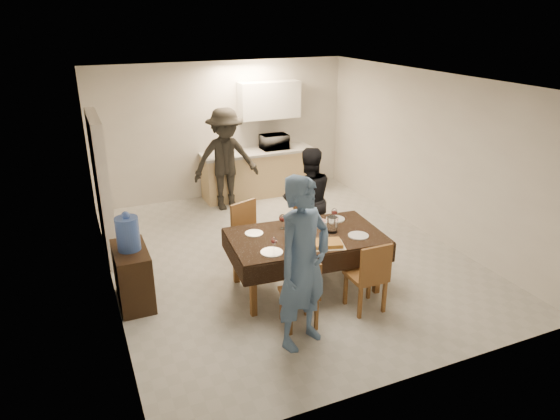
{
  "coord_description": "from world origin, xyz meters",
  "views": [
    {
      "loc": [
        -2.76,
        -6.19,
        3.43
      ],
      "look_at": [
        -0.22,
        -0.3,
        0.88
      ],
      "focal_mm": 32.0,
      "sensor_mm": 36.0,
      "label": 1
    }
  ],
  "objects_px": {
    "person_kitchen": "(226,160)",
    "savoury_tart": "(327,243)",
    "water_jug": "(128,234)",
    "person_near": "(303,264)",
    "wine_bottle": "(301,224)",
    "dining_table": "(306,237)",
    "console": "(133,276)",
    "microwave": "(274,142)",
    "person_far": "(308,200)",
    "water_pitcher": "(332,225)"
  },
  "relations": [
    {
      "from": "wine_bottle",
      "to": "person_near",
      "type": "bearing_deg",
      "value": -114.44
    },
    {
      "from": "person_far",
      "to": "savoury_tart",
      "type": "bearing_deg",
      "value": 82.13
    },
    {
      "from": "water_pitcher",
      "to": "microwave",
      "type": "relative_size",
      "value": 0.4
    },
    {
      "from": "water_jug",
      "to": "person_kitchen",
      "type": "height_order",
      "value": "person_kitchen"
    },
    {
      "from": "dining_table",
      "to": "console",
      "type": "bearing_deg",
      "value": 171.12
    },
    {
      "from": "savoury_tart",
      "to": "person_near",
      "type": "xyz_separation_m",
      "value": [
        -0.65,
        -0.67,
        0.18
      ]
    },
    {
      "from": "water_jug",
      "to": "person_kitchen",
      "type": "relative_size",
      "value": 0.22
    },
    {
      "from": "water_jug",
      "to": "water_pitcher",
      "type": "height_order",
      "value": "water_jug"
    },
    {
      "from": "wine_bottle",
      "to": "microwave",
      "type": "distance_m",
      "value": 3.77
    },
    {
      "from": "console",
      "to": "person_near",
      "type": "relative_size",
      "value": 0.41
    },
    {
      "from": "wine_bottle",
      "to": "person_kitchen",
      "type": "xyz_separation_m",
      "value": [
        -0.01,
        3.14,
        0.04
      ]
    },
    {
      "from": "wine_bottle",
      "to": "person_far",
      "type": "distance_m",
      "value": 1.17
    },
    {
      "from": "water_pitcher",
      "to": "person_kitchen",
      "type": "distance_m",
      "value": 3.27
    },
    {
      "from": "console",
      "to": "water_jug",
      "type": "distance_m",
      "value": 0.58
    },
    {
      "from": "person_far",
      "to": "dining_table",
      "type": "bearing_deg",
      "value": 71.95
    },
    {
      "from": "dining_table",
      "to": "water_pitcher",
      "type": "bearing_deg",
      "value": -3.43
    },
    {
      "from": "water_pitcher",
      "to": "savoury_tart",
      "type": "bearing_deg",
      "value": -127.15
    },
    {
      "from": "water_pitcher",
      "to": "person_kitchen",
      "type": "bearing_deg",
      "value": 97.18
    },
    {
      "from": "water_pitcher",
      "to": "person_far",
      "type": "xyz_separation_m",
      "value": [
        0.2,
        1.1,
        -0.06
      ]
    },
    {
      "from": "dining_table",
      "to": "savoury_tart",
      "type": "bearing_deg",
      "value": -70.56
    },
    {
      "from": "console",
      "to": "person_kitchen",
      "type": "distance_m",
      "value": 3.44
    },
    {
      "from": "savoury_tart",
      "to": "microwave",
      "type": "xyz_separation_m",
      "value": [
        0.99,
        4.02,
        0.26
      ]
    },
    {
      "from": "water_jug",
      "to": "wine_bottle",
      "type": "bearing_deg",
      "value": -12.59
    },
    {
      "from": "console",
      "to": "person_kitchen",
      "type": "height_order",
      "value": "person_kitchen"
    },
    {
      "from": "water_jug",
      "to": "microwave",
      "type": "bearing_deg",
      "value": 44.12
    },
    {
      "from": "dining_table",
      "to": "water_pitcher",
      "type": "distance_m",
      "value": 0.38
    },
    {
      "from": "person_kitchen",
      "to": "savoury_tart",
      "type": "bearing_deg",
      "value": -87.46
    },
    {
      "from": "dining_table",
      "to": "console",
      "type": "distance_m",
      "value": 2.23
    },
    {
      "from": "wine_bottle",
      "to": "microwave",
      "type": "bearing_deg",
      "value": 72.44
    },
    {
      "from": "person_near",
      "to": "person_far",
      "type": "xyz_separation_m",
      "value": [
        1.1,
        2.1,
        -0.16
      ]
    },
    {
      "from": "person_far",
      "to": "person_kitchen",
      "type": "height_order",
      "value": "person_kitchen"
    },
    {
      "from": "console",
      "to": "water_jug",
      "type": "relative_size",
      "value": 1.91
    },
    {
      "from": "dining_table",
      "to": "console",
      "type": "relative_size",
      "value": 2.55
    },
    {
      "from": "person_kitchen",
      "to": "console",
      "type": "bearing_deg",
      "value": -127.83
    },
    {
      "from": "console",
      "to": "microwave",
      "type": "height_order",
      "value": "microwave"
    },
    {
      "from": "water_pitcher",
      "to": "console",
      "type": "bearing_deg",
      "value": 167.18
    },
    {
      "from": "microwave",
      "to": "person_kitchen",
      "type": "bearing_deg",
      "value": 21.43
    },
    {
      "from": "person_far",
      "to": "water_pitcher",
      "type": "bearing_deg",
      "value": 89.29
    },
    {
      "from": "console",
      "to": "water_pitcher",
      "type": "xyz_separation_m",
      "value": [
        2.49,
        -0.57,
        0.5
      ]
    },
    {
      "from": "water_pitcher",
      "to": "microwave",
      "type": "bearing_deg",
      "value": 78.71
    },
    {
      "from": "dining_table",
      "to": "person_kitchen",
      "type": "bearing_deg",
      "value": 95.75
    },
    {
      "from": "water_jug",
      "to": "person_far",
      "type": "xyz_separation_m",
      "value": [
        2.69,
        0.53,
        -0.14
      ]
    },
    {
      "from": "person_near",
      "to": "person_kitchen",
      "type": "relative_size",
      "value": 1.03
    },
    {
      "from": "person_near",
      "to": "person_kitchen",
      "type": "distance_m",
      "value": 4.27
    },
    {
      "from": "water_pitcher",
      "to": "person_kitchen",
      "type": "relative_size",
      "value": 0.11
    },
    {
      "from": "savoury_tart",
      "to": "person_kitchen",
      "type": "distance_m",
      "value": 3.58
    },
    {
      "from": "person_near",
      "to": "water_jug",
      "type": "bearing_deg",
      "value": 114.24
    },
    {
      "from": "savoury_tart",
      "to": "person_kitchen",
      "type": "height_order",
      "value": "person_kitchen"
    },
    {
      "from": "console",
      "to": "wine_bottle",
      "type": "distance_m",
      "value": 2.21
    },
    {
      "from": "wine_bottle",
      "to": "water_pitcher",
      "type": "relative_size",
      "value": 1.33
    }
  ]
}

